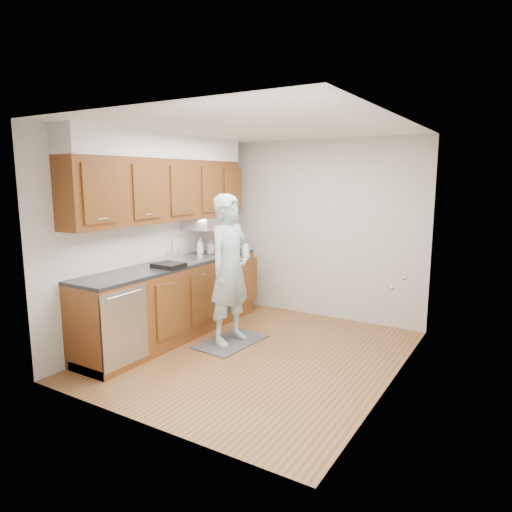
% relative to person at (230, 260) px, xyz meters
% --- Properties ---
extents(floor, '(3.50, 3.50, 0.00)m').
position_rel_person_xyz_m(floor, '(0.46, -0.15, -1.02)').
color(floor, '#955E38').
rests_on(floor, ground).
extents(ceiling, '(3.50, 3.50, 0.00)m').
position_rel_person_xyz_m(ceiling, '(0.46, -0.15, 1.48)').
color(ceiling, white).
rests_on(ceiling, wall_left).
extents(wall_left, '(0.02, 3.50, 2.50)m').
position_rel_person_xyz_m(wall_left, '(-1.04, -0.15, 0.23)').
color(wall_left, beige).
rests_on(wall_left, floor).
extents(wall_right, '(0.02, 3.50, 2.50)m').
position_rel_person_xyz_m(wall_right, '(1.96, -0.15, 0.23)').
color(wall_right, beige).
rests_on(wall_right, floor).
extents(wall_back, '(3.00, 0.02, 2.50)m').
position_rel_person_xyz_m(wall_back, '(0.46, 1.60, 0.23)').
color(wall_back, beige).
rests_on(wall_back, floor).
extents(counter, '(0.64, 2.80, 1.30)m').
position_rel_person_xyz_m(counter, '(-0.74, -0.16, -0.54)').
color(counter, brown).
rests_on(counter, floor).
extents(upper_cabinets, '(0.47, 2.80, 1.21)m').
position_rel_person_xyz_m(upper_cabinets, '(-0.87, -0.11, 0.92)').
color(upper_cabinets, brown).
rests_on(upper_cabinets, wall_left).
extents(closet_door, '(0.02, 1.22, 2.05)m').
position_rel_person_xyz_m(closet_door, '(1.95, 0.15, 0.00)').
color(closet_door, white).
rests_on(closet_door, wall_right).
extents(floor_mat, '(0.59, 0.93, 0.02)m').
position_rel_person_xyz_m(floor_mat, '(0.00, 0.00, -1.02)').
color(floor_mat, '#555557').
rests_on(floor_mat, floor).
extents(person, '(0.54, 0.75, 2.02)m').
position_rel_person_xyz_m(person, '(0.00, 0.00, 0.00)').
color(person, '#A3C2C6').
rests_on(person, floor_mat).
extents(soap_bottle_a, '(0.13, 0.13, 0.25)m').
position_rel_person_xyz_m(soap_bottle_a, '(-0.83, 0.49, 0.04)').
color(soap_bottle_a, white).
rests_on(soap_bottle_a, counter).
extents(soap_bottle_b, '(0.10, 0.10, 0.18)m').
position_rel_person_xyz_m(soap_bottle_b, '(-0.77, 0.66, 0.01)').
color(soap_bottle_b, white).
rests_on(soap_bottle_b, counter).
extents(soap_bottle_c, '(0.16, 0.16, 0.17)m').
position_rel_person_xyz_m(soap_bottle_c, '(-0.62, 0.64, -0.00)').
color(soap_bottle_c, white).
rests_on(soap_bottle_c, counter).
extents(soda_can, '(0.08, 0.08, 0.12)m').
position_rel_person_xyz_m(soda_can, '(-0.52, 0.45, -0.02)').
color(soda_can, '#AC1D24').
rests_on(soda_can, counter).
extents(steel_can, '(0.08, 0.08, 0.13)m').
position_rel_person_xyz_m(steel_can, '(-0.52, 0.65, -0.02)').
color(steel_can, '#A5A5AA').
rests_on(steel_can, counter).
extents(dish_rack, '(0.34, 0.29, 0.05)m').
position_rel_person_xyz_m(dish_rack, '(-0.59, -0.42, -0.06)').
color(dish_rack, black).
rests_on(dish_rack, counter).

